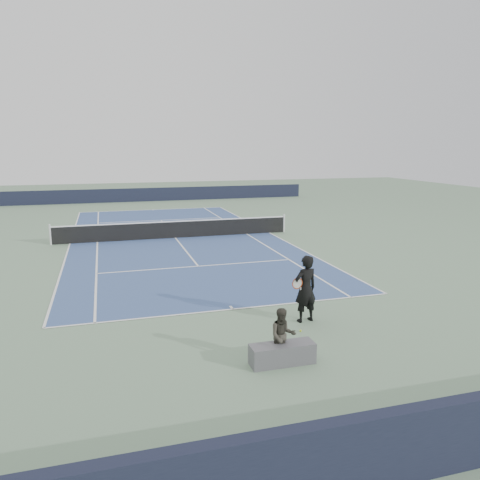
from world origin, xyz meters
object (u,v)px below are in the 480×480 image
object	(u,v)px
tennis_player	(306,289)
tennis_ball	(301,331)
spectator_bench	(282,344)
tennis_net	(175,229)

from	to	relation	value
tennis_player	tennis_ball	world-z (taller)	tennis_player
tennis_ball	spectator_bench	size ratio (longest dim) A/B	0.04
tennis_ball	spectator_bench	xyz separation A→B (m)	(-1.18, -1.64, 0.45)
tennis_net	tennis_ball	distance (m)	14.18
tennis_net	tennis_player	distance (m)	13.52
tennis_player	tennis_ball	xyz separation A→B (m)	(-0.44, -0.70, -0.95)
spectator_bench	tennis_player	bearing A→B (deg)	55.38
tennis_net	tennis_ball	world-z (taller)	tennis_net
tennis_net	tennis_player	bearing A→B (deg)	-82.56
tennis_net	tennis_player	size ratio (longest dim) A/B	6.56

